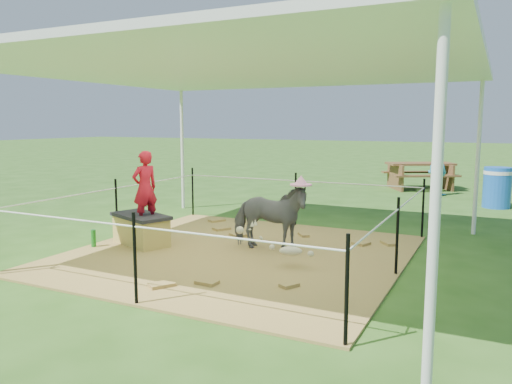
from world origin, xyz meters
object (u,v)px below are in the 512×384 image
at_px(pony, 269,217).
at_px(foal, 291,249).
at_px(green_bottle, 94,238).
at_px(trash_barrel, 497,188).
at_px(picnic_table_near, 420,176).
at_px(straw_bale, 141,231).
at_px(distant_person, 437,174).
at_px(woman, 145,181).

height_order(pony, foal, pony).
relative_size(green_bottle, trash_barrel, 0.29).
bearing_deg(green_bottle, picnic_table_near, 69.76).
distance_m(straw_bale, picnic_table_near, 9.33).
bearing_deg(picnic_table_near, foal, -121.31).
xyz_separation_m(pony, distant_person, (1.53, 7.30, 0.03)).
bearing_deg(woman, picnic_table_near, -176.27).
relative_size(straw_bale, green_bottle, 3.60).
bearing_deg(straw_bale, trash_barrel, 52.20).
bearing_deg(distant_person, picnic_table_near, -37.60).
distance_m(pony, foal, 0.94).
xyz_separation_m(woman, distant_person, (3.37, 7.85, -0.46)).
xyz_separation_m(straw_bale, picnic_table_near, (2.89, 8.87, 0.14)).
bearing_deg(trash_barrel, pony, -117.21).
height_order(straw_bale, woman, woman).
xyz_separation_m(foal, distant_person, (0.91, 7.97, 0.29)).
bearing_deg(green_bottle, trash_barrel, 51.15).
relative_size(woman, foal, 1.31).
bearing_deg(pony, distant_person, -20.51).
distance_m(foal, trash_barrel, 6.88).
distance_m(green_bottle, distant_person, 9.23).
bearing_deg(distant_person, foal, 106.15).
xyz_separation_m(woman, picnic_table_near, (2.79, 8.87, -0.64)).
relative_size(woman, pony, 0.96).
height_order(woman, pony, woman).
xyz_separation_m(foal, picnic_table_near, (0.33, 8.99, 0.11)).
height_order(foal, picnic_table_near, picnic_table_near).
xyz_separation_m(green_bottle, foal, (3.11, 0.33, 0.11)).
relative_size(straw_bale, foal, 1.09).
bearing_deg(trash_barrel, green_bottle, -128.85).
height_order(foal, distant_person, distant_person).
height_order(green_bottle, picnic_table_near, picnic_table_near).
xyz_separation_m(woman, green_bottle, (-0.65, -0.45, -0.86)).
xyz_separation_m(trash_barrel, picnic_table_near, (-2.03, 2.53, -0.08)).
distance_m(picnic_table_near, distant_person, 1.19).
bearing_deg(woman, straw_bale, -68.83).
bearing_deg(trash_barrel, picnic_table_near, 128.74).
height_order(pony, distant_person, distant_person).
bearing_deg(distant_person, trash_barrel, 156.48).
xyz_separation_m(picnic_table_near, distant_person, (0.58, -1.02, 0.17)).
bearing_deg(foal, picnic_table_near, 70.27).
xyz_separation_m(pony, picnic_table_near, (0.95, 8.32, -0.15)).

